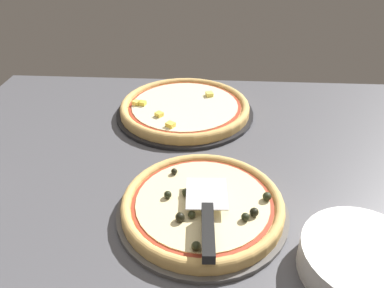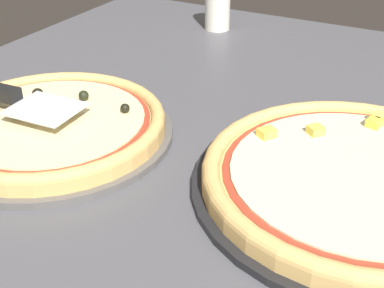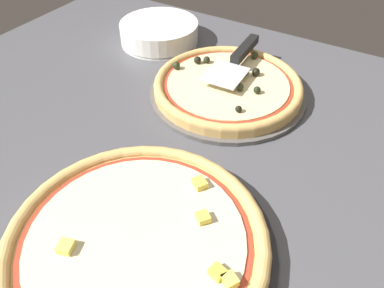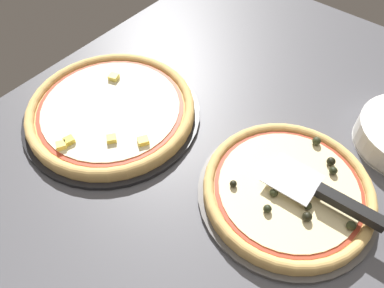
# 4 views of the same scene
# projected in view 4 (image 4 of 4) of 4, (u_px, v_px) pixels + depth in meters

# --- Properties ---
(ground_plane) EXTENTS (1.43, 1.05, 0.04)m
(ground_plane) POSITION_uv_depth(u_px,v_px,m) (214.00, 164.00, 0.82)
(ground_plane) COLOR #4C4C51
(pizza_pan_front) EXTENTS (0.35, 0.35, 0.01)m
(pizza_pan_front) POSITION_uv_depth(u_px,v_px,m) (286.00, 194.00, 0.74)
(pizza_pan_front) COLOR #565451
(pizza_pan_front) RESTS_ON ground_plane
(pizza_front) EXTENTS (0.33, 0.33, 0.04)m
(pizza_front) POSITION_uv_depth(u_px,v_px,m) (288.00, 189.00, 0.73)
(pizza_front) COLOR #DBAD60
(pizza_front) RESTS_ON pizza_pan_front
(pizza_pan_back) EXTENTS (0.41, 0.41, 0.01)m
(pizza_pan_back) POSITION_uv_depth(u_px,v_px,m) (112.00, 115.00, 0.88)
(pizza_pan_back) COLOR black
(pizza_pan_back) RESTS_ON ground_plane
(pizza_back) EXTENTS (0.39, 0.39, 0.03)m
(pizza_back) POSITION_uv_depth(u_px,v_px,m) (111.00, 109.00, 0.87)
(pizza_back) COLOR #DBAD60
(pizza_back) RESTS_ON pizza_pan_back
(serving_spatula) EXTENTS (0.09, 0.23, 0.02)m
(serving_spatula) POSITION_uv_depth(u_px,v_px,m) (335.00, 199.00, 0.68)
(serving_spatula) COLOR silver
(serving_spatula) RESTS_ON pizza_front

